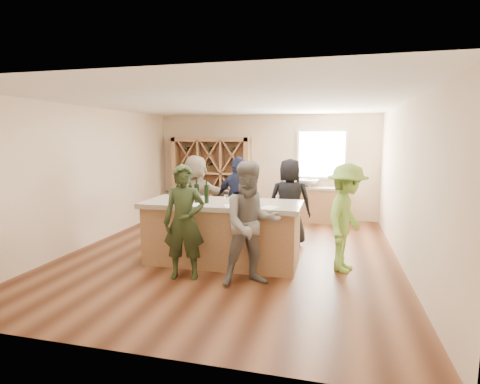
% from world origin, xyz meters
% --- Properties ---
extents(floor, '(6.00, 7.00, 0.10)m').
position_xyz_m(floor, '(0.00, 0.00, -0.05)').
color(floor, '#59311C').
rests_on(floor, ground).
extents(ceiling, '(6.00, 7.00, 0.10)m').
position_xyz_m(ceiling, '(0.00, 0.00, 2.85)').
color(ceiling, white).
rests_on(ceiling, ground).
extents(wall_back, '(6.00, 0.10, 2.80)m').
position_xyz_m(wall_back, '(0.00, 3.55, 1.40)').
color(wall_back, beige).
rests_on(wall_back, ground).
extents(wall_front, '(6.00, 0.10, 2.80)m').
position_xyz_m(wall_front, '(0.00, -3.55, 1.40)').
color(wall_front, beige).
rests_on(wall_front, ground).
extents(wall_left, '(0.10, 7.00, 2.80)m').
position_xyz_m(wall_left, '(-3.05, 0.00, 1.40)').
color(wall_left, beige).
rests_on(wall_left, ground).
extents(wall_right, '(0.10, 7.00, 2.80)m').
position_xyz_m(wall_right, '(3.05, 0.00, 1.40)').
color(wall_right, beige).
rests_on(wall_right, ground).
extents(window_frame, '(1.30, 0.06, 1.30)m').
position_xyz_m(window_frame, '(1.50, 3.47, 1.75)').
color(window_frame, white).
rests_on(window_frame, wall_back).
extents(window_pane, '(1.18, 0.01, 1.18)m').
position_xyz_m(window_pane, '(1.50, 3.44, 1.75)').
color(window_pane, white).
rests_on(window_pane, wall_back).
extents(wine_rack, '(2.20, 0.45, 2.20)m').
position_xyz_m(wine_rack, '(-1.50, 3.27, 1.10)').
color(wine_rack, '#996F49').
rests_on(wine_rack, floor).
extents(back_counter_base, '(1.60, 0.58, 0.86)m').
position_xyz_m(back_counter_base, '(1.40, 3.20, 0.43)').
color(back_counter_base, '#996F49').
rests_on(back_counter_base, floor).
extents(back_counter_top, '(1.70, 0.62, 0.06)m').
position_xyz_m(back_counter_top, '(1.40, 3.20, 0.89)').
color(back_counter_top, '#9E9582').
rests_on(back_counter_top, back_counter_base).
extents(sink, '(0.54, 0.54, 0.19)m').
position_xyz_m(sink, '(1.20, 3.20, 1.01)').
color(sink, silver).
rests_on(sink, back_counter_top).
extents(faucet, '(0.02, 0.02, 0.30)m').
position_xyz_m(faucet, '(1.20, 3.38, 1.07)').
color(faucet, silver).
rests_on(faucet, back_counter_top).
extents(tasting_counter_base, '(2.60, 1.00, 1.00)m').
position_xyz_m(tasting_counter_base, '(-0.03, -0.56, 0.50)').
color(tasting_counter_base, '#996F49').
rests_on(tasting_counter_base, floor).
extents(tasting_counter_top, '(2.72, 1.12, 0.08)m').
position_xyz_m(tasting_counter_top, '(-0.03, -0.56, 1.04)').
color(tasting_counter_top, '#9E9582').
rests_on(tasting_counter_top, tasting_counter_base).
extents(wine_bottle_b, '(0.09, 0.09, 0.29)m').
position_xyz_m(wine_bottle_b, '(-0.74, -0.79, 1.23)').
color(wine_bottle_b, black).
rests_on(wine_bottle_b, tasting_counter_top).
extents(wine_bottle_c, '(0.08, 0.08, 0.28)m').
position_xyz_m(wine_bottle_c, '(-0.57, -0.66, 1.22)').
color(wine_bottle_c, black).
rests_on(wine_bottle_c, tasting_counter_top).
extents(wine_bottle_d, '(0.08, 0.08, 0.32)m').
position_xyz_m(wine_bottle_d, '(-0.42, -0.75, 1.24)').
color(wine_bottle_d, black).
rests_on(wine_bottle_d, tasting_counter_top).
extents(wine_bottle_e, '(0.10, 0.10, 0.31)m').
position_xyz_m(wine_bottle_e, '(-0.24, -0.75, 1.23)').
color(wine_bottle_e, black).
rests_on(wine_bottle_e, tasting_counter_top).
extents(wine_glass_a, '(0.07, 0.07, 0.16)m').
position_xyz_m(wine_glass_a, '(-0.28, -0.98, 1.16)').
color(wine_glass_a, white).
rests_on(wine_glass_a, tasting_counter_top).
extents(wine_glass_b, '(0.10, 0.10, 0.20)m').
position_xyz_m(wine_glass_b, '(0.18, -1.01, 1.18)').
color(wine_glass_b, white).
rests_on(wine_glass_b, tasting_counter_top).
extents(wine_glass_c, '(0.08, 0.08, 0.18)m').
position_xyz_m(wine_glass_c, '(0.67, -1.05, 1.17)').
color(wine_glass_c, white).
rests_on(wine_glass_c, tasting_counter_top).
extents(wine_glass_e, '(0.08, 0.08, 0.18)m').
position_xyz_m(wine_glass_e, '(0.97, -0.79, 1.17)').
color(wine_glass_e, white).
rests_on(wine_glass_e, tasting_counter_top).
extents(tasting_menu_a, '(0.30, 0.37, 0.00)m').
position_xyz_m(tasting_menu_a, '(-0.42, -0.94, 1.08)').
color(tasting_menu_a, white).
rests_on(tasting_menu_a, tasting_counter_top).
extents(tasting_menu_b, '(0.32, 0.37, 0.00)m').
position_xyz_m(tasting_menu_b, '(0.24, -0.92, 1.08)').
color(tasting_menu_b, white).
rests_on(tasting_menu_b, tasting_counter_top).
extents(tasting_menu_c, '(0.33, 0.38, 0.00)m').
position_xyz_m(tasting_menu_c, '(0.85, -0.89, 1.08)').
color(tasting_menu_c, white).
rests_on(tasting_menu_c, tasting_counter_top).
extents(person_near_left, '(0.72, 0.58, 1.77)m').
position_xyz_m(person_near_left, '(-0.38, -1.40, 0.89)').
color(person_near_left, '#263319').
rests_on(person_near_left, floor).
extents(person_near_right, '(1.02, 0.84, 1.84)m').
position_xyz_m(person_near_right, '(0.67, -1.41, 0.92)').
color(person_near_right, slate).
rests_on(person_near_right, floor).
extents(person_server, '(0.85, 1.25, 1.77)m').
position_xyz_m(person_server, '(2.05, -0.46, 0.89)').
color(person_server, '#8CC64C').
rests_on(person_server, floor).
extents(person_far_mid, '(1.15, 0.77, 1.80)m').
position_xyz_m(person_far_mid, '(-0.05, 0.69, 0.90)').
color(person_far_mid, '#191E38').
rests_on(person_far_mid, floor).
extents(person_far_right, '(0.90, 0.62, 1.77)m').
position_xyz_m(person_far_right, '(0.97, 0.85, 0.88)').
color(person_far_right, black).
rests_on(person_far_right, floor).
extents(person_far_left, '(1.74, 0.79, 1.82)m').
position_xyz_m(person_far_left, '(-1.05, 0.89, 0.91)').
color(person_far_left, gray).
rests_on(person_far_left, floor).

